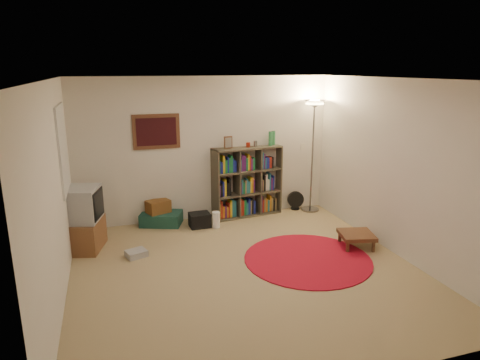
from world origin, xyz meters
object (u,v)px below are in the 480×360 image
Objects in this scene: floor_fan at (296,200)px; bookshelf at (246,183)px; floor_lamp at (314,119)px; tv_stand at (84,220)px; suitcase at (161,218)px; side_table at (357,235)px.

bookshelf is at bearing -169.17° from floor_fan.
floor_lamp is 2.19× the size of tv_stand.
tv_stand reaches higher than suitcase.
floor_lamp reaches higher than suitcase.
suitcase is at bearing 145.44° from side_table.
floor_fan is (1.00, 0.00, -0.43)m from bookshelf.
floor_lamp is 3.24m from suitcase.
floor_fan reaches higher than side_table.
floor_lamp reaches higher than tv_stand.
side_table is at bearing -1.27° from tv_stand.
tv_stand reaches higher than side_table.
suitcase is (-1.55, -0.05, -0.50)m from bookshelf.
floor_lamp is at bearing -13.63° from bookshelf.
floor_lamp is 5.84× the size of floor_fan.
suitcase is at bearing 178.41° from floor_lamp.
floor_fan is at bearing -7.83° from bookshelf.
floor_lamp reaches higher than floor_fan.
floor_lamp is 2.35m from side_table.
floor_lamp is at bearing 19.69° from suitcase.
floor_fan is at bearing 26.48° from tv_stand.
tv_stand is 1.63× the size of side_table.
floor_fan is 2.55m from suitcase.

